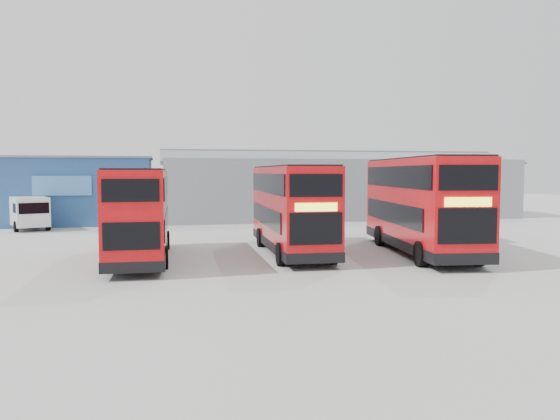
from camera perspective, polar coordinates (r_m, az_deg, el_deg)
The scene contains 8 objects.
ground_plane at distance 28.15m, azimuth 2.51°, elevation -4.10°, with size 120.00×120.00×0.00m, color #9F9F9A.
office_block at distance 45.50m, azimuth -20.93°, elevation 1.99°, with size 12.30×8.32×5.12m.
maintenance_shed at distance 49.33m, azimuth 5.64°, elevation 2.40°, with size 30.50×12.00×5.89m.
double_decker_left at distance 25.15m, azimuth -14.44°, elevation -0.51°, with size 2.64×9.76×4.10m.
double_decker_centre at distance 26.54m, azimuth 1.17°, elevation 0.01°, with size 2.83×10.17×4.26m.
double_decker_right at distance 27.40m, azimuth 14.44°, elevation 0.42°, with size 4.06×11.22×4.65m.
single_decker_blue at distance 35.67m, azimuth 15.00°, elevation -0.38°, with size 3.66×10.09×2.68m.
panel_van at distance 41.69m, azimuth -24.88°, elevation -0.09°, with size 3.79×5.54×2.26m.
Camera 1 is at (-7.06, -26.96, 3.97)m, focal length 35.00 mm.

